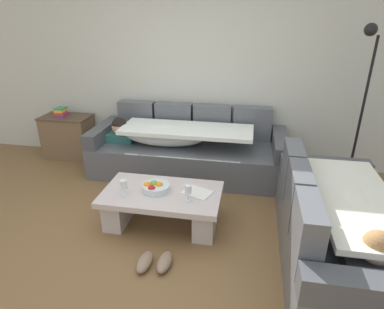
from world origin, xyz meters
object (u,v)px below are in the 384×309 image
Objects in this scene: wine_glass_near_right at (188,190)px; book_stack_on_cabinet at (61,112)px; side_cabinet at (69,136)px; coffee_table at (162,204)px; couch_near_window at (337,231)px; floor_lamp at (361,99)px; couch_along_wall at (185,150)px; fruit_bowl at (155,187)px; wine_glass_near_left at (124,185)px; open_magazine at (197,192)px; pair_of_shoes at (155,262)px.

wine_glass_near_right is 2.73m from book_stack_on_cabinet.
coffee_table is at bearing -37.91° from side_cabinet.
book_stack_on_cabinet is at bearing -176.51° from side_cabinet.
couch_near_window is 1.36m from wine_glass_near_right.
floor_lamp is at bearing -16.29° from couch_near_window.
couch_along_wall and couch_near_window have the same top height.
coffee_table is 1.67× the size of side_cabinet.
side_cabinet is (-1.81, 1.45, -0.10)m from fruit_bowl.
fruit_bowl is 0.32m from wine_glass_near_left.
side_cabinet is 0.37× the size of floor_lamp.
couch_near_window is 1.66m from coffee_table.
open_magazine is 0.14× the size of floor_lamp.
floor_lamp is at bearing -1.86° from book_stack_on_cabinet.
couch_along_wall is 1.42m from wine_glass_near_left.
side_cabinet is (-1.87, 1.46, 0.08)m from coffee_table.
couch_near_window is at bearing -4.71° from wine_glass_near_left.
pair_of_shoes is (0.16, -0.64, -0.38)m from fruit_bowl.
floor_lamp is (2.12, 0.09, 0.79)m from couch_along_wall.
book_stack_on_cabinet reaches higher than wine_glass_near_left.
wine_glass_near_left is 0.81m from pair_of_shoes.
pair_of_shoes is (2.03, -2.09, -0.66)m from book_stack_on_cabinet.
floor_lamp reaches higher than book_stack_on_cabinet.
wine_glass_near_right is 2.39m from floor_lamp.
wine_glass_near_left is at bearing -46.21° from side_cabinet.
couch_along_wall is 1.32× the size of floor_lamp.
fruit_bowl is 0.39m from wine_glass_near_right.
side_cabinet is at bearing 178.06° from floor_lamp.
couch_near_window is at bearing -26.19° from book_stack_on_cabinet.
floor_lamp is at bearing 57.54° from open_magazine.
open_magazine is at bearing -72.47° from couch_along_wall.
wine_glass_near_right is (-1.33, 0.19, 0.16)m from couch_near_window.
book_stack_on_cabinet is (-1.86, 1.45, 0.28)m from fruit_bowl.
wine_glass_near_right reaches higher than coffee_table.
coffee_table is at bearing -36.99° from book_stack_on_cabinet.
side_cabinet reaches higher than pair_of_shoes.
coffee_table is at bearing -151.64° from open_magazine.
open_magazine is at bearing 74.97° from couch_near_window.
pair_of_shoes is at bearing -48.35° from wine_glass_near_left.
open_magazine is 2.64m from side_cabinet.
couch_along_wall is at bearing 93.54° from pair_of_shoes.
couch_near_window is (1.65, -1.53, 0.01)m from couch_along_wall.
wine_glass_near_right is (0.29, -0.11, 0.26)m from coffee_table.
floor_lamp is (3.97, -0.13, 0.80)m from side_cabinet.
couch_near_window is 3.92m from side_cabinet.
open_magazine is at bearing -143.75° from floor_lamp.
wine_glass_near_left is 0.76× the size of book_stack_on_cabinet.
book_stack_on_cabinet is 4.06m from floor_lamp.
wine_glass_near_right is 0.09× the size of floor_lamp.
side_cabinet is (-2.23, 1.41, -0.06)m from open_magazine.
couch_along_wall is 9.21× the size of open_magazine.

